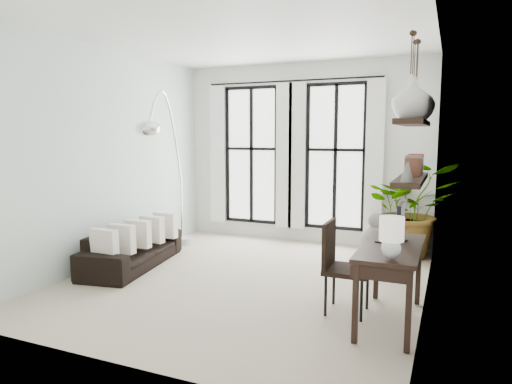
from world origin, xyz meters
The scene contains 16 objects.
floor centered at (0.00, 0.00, 0.00)m, with size 5.00×5.00×0.00m, color #B6A790.
ceiling centered at (0.00, 0.00, 3.20)m, with size 5.00×5.00×0.00m, color white.
wall_left centered at (-2.25, 0.00, 1.60)m, with size 5.00×5.00×0.00m, color silver.
wall_right centered at (2.25, 0.00, 1.60)m, with size 5.00×5.00×0.00m, color white.
wall_back centered at (0.00, 2.50, 1.60)m, with size 4.50×4.50×0.00m, color white.
windows centered at (-0.20, 2.43, 1.56)m, with size 3.26×0.13×2.65m.
wall_shelves centered at (2.11, -0.66, 1.73)m, with size 0.25×1.30×0.60m.
sofa centered at (-1.80, -0.08, 0.28)m, with size 1.91×0.75×0.56m, color black.
throw_pillows centered at (-1.70, -0.08, 0.50)m, with size 0.40×1.52×0.40m.
plant centered at (1.90, 2.15, 0.77)m, with size 1.38×1.19×1.53m, color #2D7228.
desk centered at (1.94, -0.74, 0.75)m, with size 0.58×1.38×1.20m.
desk_chair centered at (1.39, -0.60, 0.57)m, with size 0.48×0.48×1.00m.
arc_lamp centered at (-1.70, 0.68, 2.03)m, with size 0.77×1.82×2.62m.
buddha centered at (1.52, 1.14, 0.36)m, with size 0.47×0.47×0.84m.
vase_a centered at (2.11, -0.95, 2.27)m, with size 0.37×0.37×0.38m, color white.
vase_b centered at (2.11, -0.55, 2.27)m, with size 0.37×0.37×0.38m, color white.
Camera 1 is at (2.47, -5.40, 1.93)m, focal length 32.00 mm.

